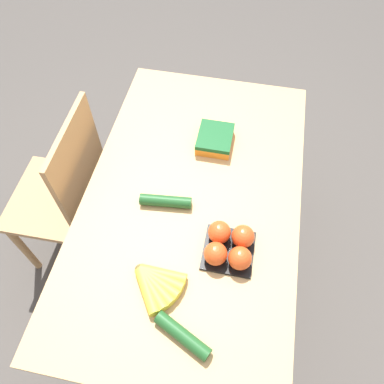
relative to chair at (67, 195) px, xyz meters
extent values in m
plane|color=#4C4742|center=(-0.06, -0.59, -0.49)|extent=(12.00, 12.00, 0.00)
cube|color=tan|center=(-0.06, -0.59, 0.25)|extent=(1.33, 0.79, 0.03)
cylinder|color=tan|center=(0.54, -0.92, -0.13)|extent=(0.06, 0.06, 0.73)
cylinder|color=tan|center=(-0.67, -0.26, -0.13)|extent=(0.06, 0.06, 0.73)
cylinder|color=tan|center=(0.54, -0.26, -0.13)|extent=(0.06, 0.06, 0.73)
cube|color=tan|center=(0.00, 0.07, -0.04)|extent=(0.43, 0.41, 0.03)
cube|color=tan|center=(0.00, -0.12, 0.21)|extent=(0.39, 0.03, 0.49)
cylinder|color=tan|center=(0.18, 0.24, -0.28)|extent=(0.04, 0.04, 0.44)
cylinder|color=tan|center=(-0.18, 0.24, -0.28)|extent=(0.04, 0.04, 0.44)
cylinder|color=tan|center=(0.18, -0.10, -0.28)|extent=(0.04, 0.04, 0.44)
cylinder|color=tan|center=(-0.18, -0.10, -0.28)|extent=(0.04, 0.04, 0.44)
sphere|color=brown|center=(-0.38, -0.48, 0.28)|extent=(0.03, 0.03, 0.03)
cylinder|color=yellow|center=(-0.44, -0.52, 0.28)|extent=(0.15, 0.11, 0.04)
cylinder|color=yellow|center=(-0.44, -0.54, 0.28)|extent=(0.14, 0.13, 0.04)
cylinder|color=yellow|center=(-0.42, -0.55, 0.28)|extent=(0.12, 0.15, 0.04)
cylinder|color=yellow|center=(-0.41, -0.55, 0.28)|extent=(0.10, 0.15, 0.04)
cylinder|color=yellow|center=(-0.40, -0.56, 0.28)|extent=(0.07, 0.16, 0.04)
cylinder|color=yellow|center=(-0.38, -0.56, 0.28)|extent=(0.04, 0.15, 0.04)
cube|color=black|center=(-0.25, -0.75, 0.27)|extent=(0.17, 0.17, 0.01)
sphere|color=#DB4C1E|center=(-0.29, -0.79, 0.31)|extent=(0.08, 0.08, 0.08)
sphere|color=#DB4C1E|center=(-0.21, -0.79, 0.31)|extent=(0.08, 0.08, 0.08)
sphere|color=#DB4C1E|center=(-0.29, -0.71, 0.31)|extent=(0.08, 0.08, 0.08)
sphere|color=#DB4C1E|center=(-0.21, -0.71, 0.31)|extent=(0.08, 0.08, 0.08)
cube|color=orange|center=(0.21, -0.63, 0.29)|extent=(0.15, 0.13, 0.05)
cube|color=#145123|center=(0.21, -0.63, 0.31)|extent=(0.15, 0.14, 0.02)
cylinder|color=#1E5123|center=(-0.55, -0.66, 0.29)|extent=(0.12, 0.18, 0.04)
cylinder|color=#1E5123|center=(-0.11, -0.50, 0.29)|extent=(0.06, 0.19, 0.04)
camera|label=1|loc=(-0.80, -0.74, 1.42)|focal=35.00mm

